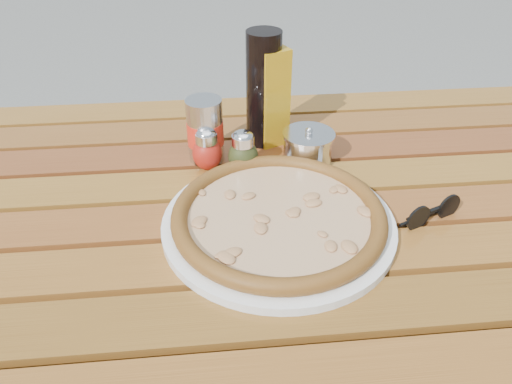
{
  "coord_description": "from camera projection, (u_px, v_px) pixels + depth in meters",
  "views": [
    {
      "loc": [
        -0.06,
        -0.63,
        1.24
      ],
      "look_at": [
        0.0,
        0.02,
        0.78
      ],
      "focal_mm": 35.0,
      "sensor_mm": 36.0,
      "label": 1
    }
  ],
  "objects": [
    {
      "name": "oregano_shaker",
      "position": [
        243.0,
        152.0,
        0.89
      ],
      "size": [
        0.06,
        0.06,
        0.08
      ],
      "rotation": [
        0.0,
        0.0,
        0.22
      ],
      "color": "#353C18",
      "rests_on": "table"
    },
    {
      "name": "pepper_shaker",
      "position": [
        207.0,
        150.0,
        0.9
      ],
      "size": [
        0.06,
        0.06,
        0.08
      ],
      "rotation": [
        0.0,
        0.0,
        -0.11
      ],
      "color": "red",
      "rests_on": "table"
    },
    {
      "name": "parmesan_tin",
      "position": [
        308.0,
        147.0,
        0.92
      ],
      "size": [
        0.11,
        0.11,
        0.07
      ],
      "rotation": [
        0.0,
        0.0,
        0.22
      ],
      "color": "silver",
      "rests_on": "table"
    },
    {
      "name": "dark_bottle",
      "position": [
        263.0,
        89.0,
        0.94
      ],
      "size": [
        0.08,
        0.08,
        0.22
      ],
      "primitive_type": "cylinder",
      "rotation": [
        0.0,
        0.0,
        0.35
      ],
      "color": "black",
      "rests_on": "table"
    },
    {
      "name": "pizza",
      "position": [
        279.0,
        215.0,
        0.76
      ],
      "size": [
        0.39,
        0.39,
        0.03
      ],
      "rotation": [
        0.0,
        0.0,
        0.22
      ],
      "color": "beige",
      "rests_on": "plate"
    },
    {
      "name": "sunglasses",
      "position": [
        432.0,
        213.0,
        0.78
      ],
      "size": [
        0.11,
        0.06,
        0.04
      ],
      "rotation": [
        0.0,
        0.0,
        0.39
      ],
      "color": "black",
      "rests_on": "table"
    },
    {
      "name": "olive_oil_cruet",
      "position": [
        271.0,
        96.0,
        0.95
      ],
      "size": [
        0.07,
        0.07,
        0.21
      ],
      "rotation": [
        0.0,
        0.0,
        0.41
      ],
      "color": "#B58513",
      "rests_on": "table"
    },
    {
      "name": "plate",
      "position": [
        278.0,
        223.0,
        0.77
      ],
      "size": [
        0.41,
        0.41,
        0.01
      ],
      "primitive_type": "cylinder",
      "rotation": [
        0.0,
        0.0,
        0.14
      ],
      "color": "white",
      "rests_on": "table"
    },
    {
      "name": "soda_can",
      "position": [
        205.0,
        131.0,
        0.91
      ],
      "size": [
        0.07,
        0.07,
        0.12
      ],
      "rotation": [
        0.0,
        0.0,
        -0.01
      ],
      "color": "silver",
      "rests_on": "table"
    },
    {
      "name": "table",
      "position": [
        257.0,
        250.0,
        0.85
      ],
      "size": [
        1.4,
        0.9,
        0.75
      ],
      "color": "#3A1B0D",
      "rests_on": "ground"
    }
  ]
}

